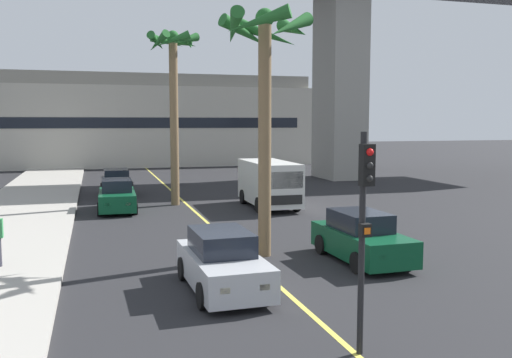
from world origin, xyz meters
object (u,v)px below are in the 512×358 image
at_px(palm_tree_mid_median, 174,74).
at_px(car_queue_front, 117,183).
at_px(car_queue_fourth, 222,263).
at_px(palm_tree_near_median, 265,68).
at_px(car_queue_second, 361,238).
at_px(car_queue_third, 117,196).
at_px(traffic_light_median_near, 364,213).
at_px(delivery_van, 269,182).

bearing_deg(palm_tree_mid_median, car_queue_front, 120.63).
bearing_deg(car_queue_fourth, palm_tree_near_median, 56.76).
distance_m(palm_tree_near_median, palm_tree_mid_median, 12.07).
xyz_separation_m(car_queue_second, car_queue_third, (-7.00, 12.31, 0.00)).
height_order(car_queue_second, palm_tree_mid_median, palm_tree_mid_median).
xyz_separation_m(car_queue_second, traffic_light_median_near, (-3.28, -6.47, 1.99)).
xyz_separation_m(traffic_light_median_near, palm_tree_mid_median, (-0.69, 20.00, 4.11)).
bearing_deg(car_queue_second, palm_tree_mid_median, 106.32).
relative_size(car_queue_third, palm_tree_near_median, 0.52).
distance_m(car_queue_fourth, palm_tree_mid_median, 16.49).
relative_size(car_queue_front, car_queue_third, 0.99).
distance_m(car_queue_third, traffic_light_median_near, 19.25).
height_order(car_queue_third, palm_tree_near_median, palm_tree_near_median).
xyz_separation_m(delivery_van, palm_tree_near_median, (-3.25, -9.79, 4.80)).
bearing_deg(car_queue_front, car_queue_fourth, -84.57).
distance_m(car_queue_front, palm_tree_near_median, 18.08).
xyz_separation_m(car_queue_third, car_queue_fourth, (2.11, -14.07, 0.00)).
bearing_deg(car_queue_front, delivery_van, -43.61).
xyz_separation_m(car_queue_front, palm_tree_mid_median, (2.83, -4.78, 6.11)).
xyz_separation_m(car_queue_front, car_queue_third, (-0.21, -6.00, 0.00)).
bearing_deg(delivery_van, car_queue_fourth, -112.48).
xyz_separation_m(car_queue_fourth, traffic_light_median_near, (1.61, -4.71, 1.99)).
bearing_deg(car_queue_fourth, palm_tree_mid_median, 86.54).
bearing_deg(car_queue_second, traffic_light_median_near, -116.84).
relative_size(car_queue_front, car_queue_fourth, 0.99).
bearing_deg(palm_tree_mid_median, car_queue_third, -158.14).
distance_m(car_queue_third, palm_tree_mid_median, 6.93).
bearing_deg(car_queue_third, traffic_light_median_near, -78.79).
height_order(car_queue_third, car_queue_fourth, same).
relative_size(car_queue_front, car_queue_second, 0.99).
bearing_deg(car_queue_second, delivery_van, 87.31).
relative_size(car_queue_front, palm_tree_near_median, 0.52).
distance_m(car_queue_front, palm_tree_mid_median, 8.26).
bearing_deg(traffic_light_median_near, car_queue_second, 63.16).
xyz_separation_m(car_queue_fourth, delivery_van, (5.42, 13.09, 0.57)).
relative_size(traffic_light_median_near, palm_tree_near_median, 0.53).
xyz_separation_m(car_queue_front, traffic_light_median_near, (3.52, -24.79, 1.99)).
bearing_deg(palm_tree_near_median, car_queue_front, 103.65).
relative_size(car_queue_third, car_queue_fourth, 1.00).
bearing_deg(car_queue_third, delivery_van, -7.39).
xyz_separation_m(car_queue_third, delivery_van, (7.53, -0.98, 0.57)).
bearing_deg(palm_tree_mid_median, palm_tree_near_median, -84.10).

